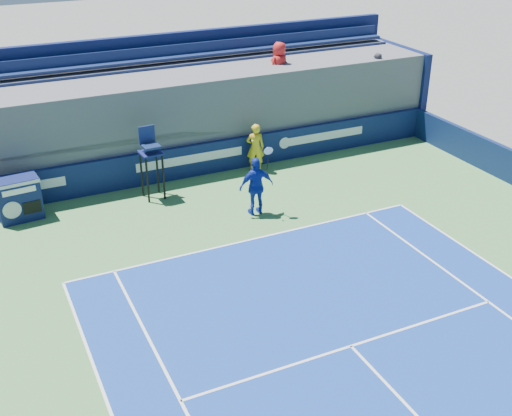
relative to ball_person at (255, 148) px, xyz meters
name	(u,v)px	position (x,y,z in m)	size (l,w,h in m)	color
ball_person	(255,148)	(0.00, 0.00, 0.00)	(0.66, 0.43, 1.81)	gold
back_hoarding	(190,161)	(-2.37, 0.51, -0.31)	(20.40, 0.21, 1.20)	#0C1746
match_clock	(19,198)	(-8.36, -0.38, -0.17)	(1.38, 0.84, 1.40)	#0E1748
umpire_chair	(151,155)	(-4.10, -0.61, 0.61)	(0.74, 0.74, 2.48)	black
tennis_player	(256,186)	(-1.47, -3.21, 0.06)	(1.16, 0.55, 2.57)	#132A9F
stadium_seating	(170,112)	(-2.37, 2.56, 0.92)	(21.00, 4.05, 4.40)	#505155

